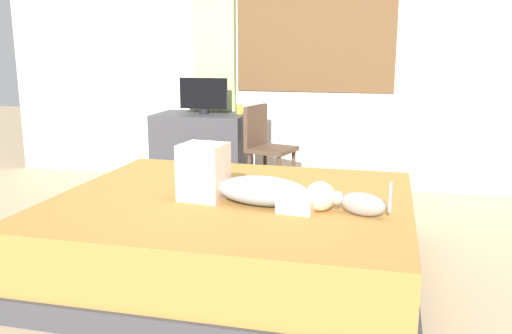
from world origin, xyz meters
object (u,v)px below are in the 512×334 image
desk (202,151)px  chair_by_desk (265,144)px  bed (233,234)px  person_lying (247,185)px  tv_monitor (204,95)px  cat (360,203)px  cup (240,109)px

desk → chair_by_desk: (0.70, -0.22, 0.14)m
desk → chair_by_desk: size_ratio=1.05×
bed → person_lying: (0.13, -0.12, 0.36)m
bed → tv_monitor: (-0.86, 1.95, 0.68)m
cat → cup: (-1.30, 2.22, 0.24)m
bed → tv_monitor: bearing=113.8°
desk → cup: 0.56m
tv_monitor → desk: bearing=180.0°
bed → cup: cup is taller
bed → tv_monitor: size_ratio=4.62×
cat → chair_by_desk: chair_by_desk is taller
desk → chair_by_desk: 0.74m
desk → tv_monitor: tv_monitor is taller
cat → desk: desk is taller
cat → cup: size_ratio=3.74×
cat → tv_monitor: (-1.64, 2.14, 0.37)m
desk → cup: size_ratio=9.77×
cup → bed: bearing=-75.7°
bed → person_lying: size_ratio=2.35×
bed → cup: bearing=104.3°
tv_monitor → cup: 0.38m
cat → desk: size_ratio=0.38×
tv_monitor → chair_by_desk: 0.82m
tv_monitor → chair_by_desk: (0.67, -0.22, -0.41)m
bed → tv_monitor: 2.24m
cat → tv_monitor: 2.73m
bed → chair_by_desk: (-0.19, 1.73, 0.27)m
bed → chair_by_desk: chair_by_desk is taller
person_lying → cup: (-0.64, 2.15, 0.19)m
desk → chair_by_desk: chair_by_desk is taller
cup → chair_by_desk: (0.33, -0.30, -0.28)m
desk → tv_monitor: size_ratio=1.87×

